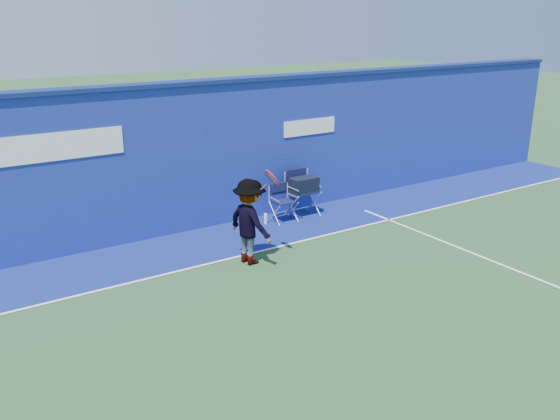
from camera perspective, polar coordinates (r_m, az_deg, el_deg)
ground at (r=8.42m, az=2.75°, el=-12.64°), size 80.00×80.00×0.00m
stadium_wall at (r=12.14m, az=-11.70°, el=4.69°), size 24.00×0.50×3.08m
out_of_bounds_strip at (r=11.64m, az=-9.17°, el=-3.76°), size 24.00×1.80×0.01m
court_lines at (r=8.84m, az=0.43°, el=-10.92°), size 24.00×12.00×0.01m
directors_chair_left at (r=12.97m, az=0.30°, el=0.08°), size 0.49×0.45×0.82m
directors_chair_right at (r=13.29m, az=2.20°, el=1.23°), size 0.61×0.55×1.03m
water_bottle at (r=12.84m, az=-1.39°, el=-0.86°), size 0.07×0.07×0.24m
tennis_player at (r=10.65m, az=-2.91°, el=-1.12°), size 0.91×1.10×1.73m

